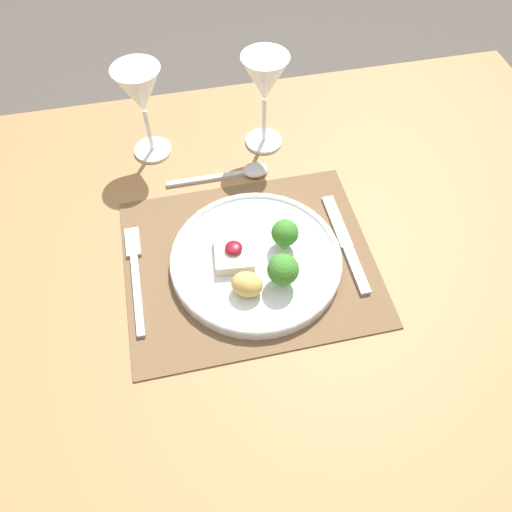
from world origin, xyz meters
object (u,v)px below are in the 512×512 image
Objects in this scene: fork at (135,271)px; wine_glass_far at (140,94)px; dinner_plate at (257,259)px; wine_glass_near at (265,82)px; spoon at (241,172)px; knife at (348,249)px.

fork is 1.14× the size of wine_glass_far.
dinner_plate is 1.53× the size of wine_glass_far.
dinner_plate is 0.20m from fork.
wine_glass_far is (-0.22, 0.02, -0.01)m from wine_glass_near.
fork is 0.27m from spoon.
fork is at bearing 171.90° from dinner_plate.
spoon is at bearing -127.77° from wine_glass_near.
spoon is (0.21, 0.18, -0.00)m from fork.
fork is 0.39m from wine_glass_near.
wine_glass_far is at bearing 146.44° from spoon.
fork is (-0.19, 0.03, -0.01)m from dinner_plate.
wine_glass_far is at bearing 174.56° from wine_glass_near.
spoon is (-0.14, 0.21, -0.00)m from knife.
dinner_plate is 1.34× the size of knife.
dinner_plate is 0.32m from wine_glass_near.
dinner_plate is at bearing -95.15° from spoon.
dinner_plate is 0.15m from knife.
wine_glass_near reaches higher than fork.
knife is (0.15, -0.00, -0.01)m from dinner_plate.
spoon is at bearing -32.53° from wine_glass_far.
fork is 1.09× the size of spoon.
wine_glass_near is (0.08, 0.29, 0.12)m from dinner_plate.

